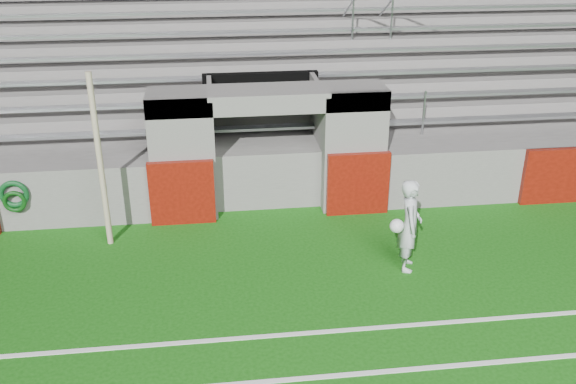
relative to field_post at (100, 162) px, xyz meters
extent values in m
plane|color=#12500D|center=(3.19, -2.27, -1.67)|extent=(90.00, 90.00, 0.00)
cylinder|color=#BDAA8C|center=(0.00, 0.00, 0.00)|extent=(0.11, 0.11, 3.35)
cube|color=white|center=(3.19, -4.27, -1.67)|extent=(28.00, 0.09, 0.01)
cube|color=white|center=(3.19, -3.27, -1.67)|extent=(28.00, 0.09, 0.01)
cube|color=slate|center=(1.39, 1.23, -0.37)|extent=(1.20, 1.00, 2.60)
cube|color=slate|center=(4.99, 1.23, -0.37)|extent=(1.20, 1.00, 2.60)
cube|color=black|center=(3.19, 2.93, -0.42)|extent=(2.60, 0.20, 2.50)
cube|color=slate|center=(2.04, 1.83, -0.42)|extent=(0.10, 2.20, 2.50)
cube|color=slate|center=(4.34, 1.83, -0.42)|extent=(0.10, 2.20, 2.50)
cube|color=slate|center=(3.19, 1.23, 0.73)|extent=(4.80, 1.00, 0.40)
cube|color=slate|center=(3.19, 5.08, -0.52)|extent=(26.00, 8.00, 0.20)
cube|color=slate|center=(3.19, 5.08, -1.15)|extent=(26.00, 8.00, 1.05)
cube|color=#580E07|center=(1.39, 0.67, -1.00)|extent=(1.30, 0.15, 1.35)
cube|color=#580E07|center=(4.99, 0.67, -1.00)|extent=(1.30, 0.15, 1.35)
cube|color=#580E07|center=(9.69, 0.67, -1.05)|extent=(2.20, 0.15, 1.25)
cube|color=#92959A|center=(3.19, 2.15, -0.20)|extent=(23.00, 0.28, 0.06)
cube|color=slate|center=(3.19, 3.00, -0.23)|extent=(24.00, 0.75, 0.38)
cube|color=#92959A|center=(3.19, 2.90, 0.18)|extent=(23.00, 0.28, 0.06)
cube|color=slate|center=(3.19, 3.75, -0.04)|extent=(24.00, 0.75, 0.76)
cube|color=#92959A|center=(3.19, 3.65, 0.56)|extent=(23.00, 0.28, 0.06)
cube|color=slate|center=(3.19, 4.50, 0.15)|extent=(24.00, 0.75, 1.14)
cube|color=#92959A|center=(3.19, 4.40, 0.94)|extent=(23.00, 0.28, 0.06)
cube|color=slate|center=(3.19, 5.25, 0.34)|extent=(24.00, 0.75, 1.52)
cube|color=#92959A|center=(3.19, 5.15, 1.32)|extent=(23.00, 0.28, 0.06)
cube|color=slate|center=(3.19, 6.00, 0.53)|extent=(24.00, 0.75, 1.90)
cube|color=#92959A|center=(3.19, 5.90, 1.70)|extent=(23.00, 0.28, 0.06)
cube|color=slate|center=(3.19, 6.75, 0.72)|extent=(24.00, 0.75, 2.28)
cube|color=slate|center=(3.19, 7.50, 0.91)|extent=(24.00, 0.75, 2.66)
cube|color=slate|center=(3.19, 8.18, 0.97)|extent=(26.00, 0.60, 5.29)
cylinder|color=#A5A8AD|center=(5.69, 1.88, 0.08)|extent=(0.05, 0.05, 1.00)
cylinder|color=#A5A8AD|center=(5.69, 4.88, 1.60)|extent=(0.05, 0.05, 1.00)
cylinder|color=#A5A8AD|center=(6.69, 1.88, 0.08)|extent=(0.05, 0.05, 1.00)
cylinder|color=#A5A8AD|center=(6.69, 4.88, 1.60)|extent=(0.05, 0.05, 1.00)
imported|color=silver|center=(5.40, -1.57, -0.82)|extent=(0.55, 0.70, 1.70)
sphere|color=white|center=(5.10, -1.77, -0.72)|extent=(0.25, 0.25, 0.25)
torus|color=#0D431B|center=(-1.83, 0.68, -0.85)|extent=(0.58, 0.11, 0.58)
torus|color=#0C3C0E|center=(-1.83, 0.63, -0.99)|extent=(0.46, 0.09, 0.46)
camera|label=1|loc=(2.06, -11.17, 4.38)|focal=40.00mm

